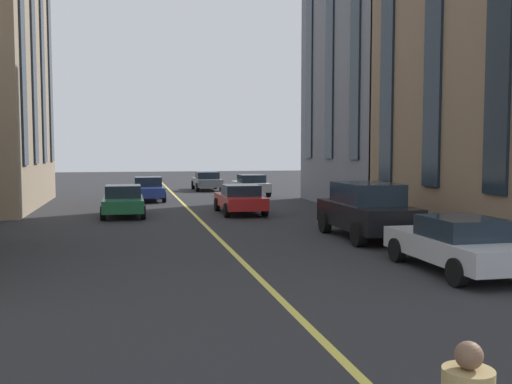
% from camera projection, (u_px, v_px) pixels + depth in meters
% --- Properties ---
extents(lane_centre_line, '(80.00, 0.16, 0.01)m').
position_uv_depth(lane_centre_line, '(212.00, 232.00, 21.04)').
color(lane_centre_line, '#D8C64C').
rests_on(lane_centre_line, ground_plane).
extents(car_silver_parked_a, '(4.40, 1.95, 1.37)m').
position_uv_depth(car_silver_parked_a, '(251.00, 185.00, 37.95)').
color(car_silver_parked_a, '#B7BABF').
rests_on(car_silver_parked_a, ground_plane).
extents(car_blue_parked_b, '(3.90, 1.89, 1.40)m').
position_uv_depth(car_blue_parked_b, '(148.00, 189.00, 33.95)').
color(car_blue_parked_b, navy).
rests_on(car_blue_parked_b, ground_plane).
extents(car_black_oncoming, '(4.70, 2.14, 1.88)m').
position_uv_depth(car_black_oncoming, '(367.00, 210.00, 19.50)').
color(car_black_oncoming, black).
rests_on(car_black_oncoming, ground_plane).
extents(car_green_near, '(3.90, 1.89, 1.40)m').
position_uv_depth(car_green_near, '(123.00, 201.00, 25.97)').
color(car_green_near, '#1E6038').
rests_on(car_green_near, ground_plane).
extents(car_silver_trailing, '(4.40, 1.95, 1.37)m').
position_uv_depth(car_silver_trailing, '(457.00, 244.00, 14.12)').
color(car_silver_trailing, '#B7BABF').
rests_on(car_silver_trailing, ground_plane).
extents(car_grey_far, '(4.40, 1.95, 1.37)m').
position_uv_depth(car_grey_far, '(207.00, 181.00, 42.83)').
color(car_grey_far, slate).
rests_on(car_grey_far, ground_plane).
extents(car_red_mid, '(4.40, 1.95, 1.37)m').
position_uv_depth(car_red_mid, '(240.00, 199.00, 27.07)').
color(car_red_mid, '#B21E1E').
rests_on(car_red_mid, ground_plane).
extents(building_right_far, '(10.53, 9.71, 18.11)m').
position_uv_depth(building_right_far, '(415.00, 38.00, 31.18)').
color(building_right_far, slate).
rests_on(building_right_far, ground_plane).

